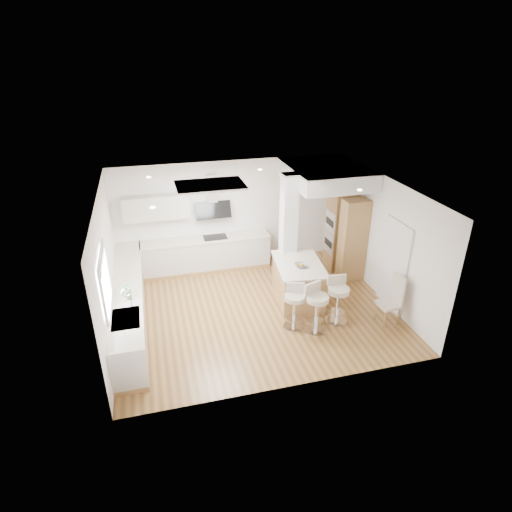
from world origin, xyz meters
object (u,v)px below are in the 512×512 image
object	(u,v)px
bar_stool_b	(316,306)
bar_stool_c	(338,297)
peninsula	(298,281)
bar_stool_a	(294,304)
dining_chair	(393,298)

from	to	relation	value
bar_stool_b	bar_stool_c	world-z (taller)	bar_stool_b
peninsula	bar_stool_b	xyz separation A→B (m)	(-0.06, -1.25, 0.12)
bar_stool_a	dining_chair	size ratio (longest dim) A/B	0.89
bar_stool_c	dining_chair	xyz separation A→B (m)	(1.11, -0.32, 0.00)
bar_stool_b	peninsula	bearing A→B (deg)	67.51
peninsula	bar_stool_a	distance (m)	1.10
bar_stool_b	dining_chair	xyz separation A→B (m)	(1.67, -0.12, -0.01)
bar_stool_a	dining_chair	bearing A→B (deg)	9.53
peninsula	dining_chair	xyz separation A→B (m)	(1.61, -1.37, 0.12)
bar_stool_b	bar_stool_c	bearing A→B (deg)	0.05
bar_stool_b	dining_chair	world-z (taller)	dining_chair
peninsula	bar_stool_c	world-z (taller)	bar_stool_c
peninsula	bar_stool_b	distance (m)	1.25
peninsula	bar_stool_a	size ratio (longest dim) A/B	1.68
bar_stool_a	bar_stool_b	xyz separation A→B (m)	(0.39, -0.24, 0.05)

